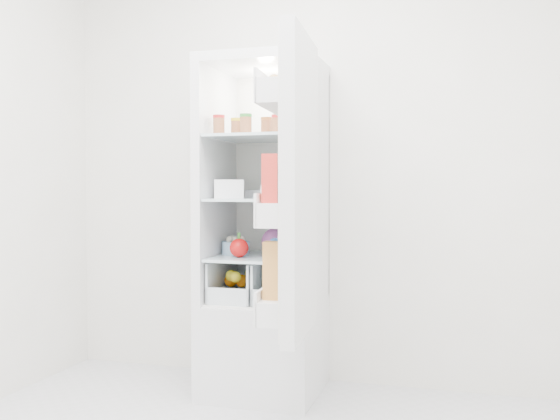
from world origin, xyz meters
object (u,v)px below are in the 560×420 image
(fridge_door, at_px, (294,192))
(refrigerator, at_px, (267,269))
(mushroom_bowl, at_px, (236,248))
(red_cabbage, at_px, (275,242))

(fridge_door, bearing_deg, refrigerator, 22.54)
(refrigerator, distance_m, mushroom_bowl, 0.21)
(red_cabbage, relative_size, fridge_door, 0.12)
(mushroom_bowl, distance_m, fridge_door, 0.83)
(refrigerator, relative_size, mushroom_bowl, 11.85)
(refrigerator, height_order, fridge_door, refrigerator)
(refrigerator, xyz_separation_m, mushroom_bowl, (-0.17, -0.04, 0.12))
(red_cabbage, height_order, fridge_door, fridge_door)
(red_cabbage, bearing_deg, refrigerator, 142.60)
(mushroom_bowl, height_order, fridge_door, fridge_door)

